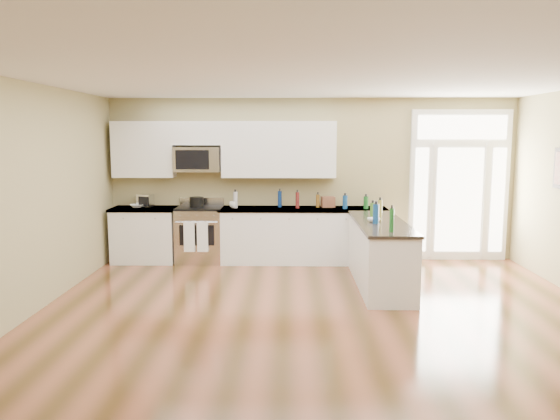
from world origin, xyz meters
name	(u,v)px	position (x,y,z in m)	size (l,w,h in m)	color
ground	(326,343)	(0.00, 0.00, 0.00)	(8.00, 8.00, 0.00)	#4F3316
room_shell	(328,181)	(0.00, 0.00, 1.71)	(8.00, 8.00, 8.00)	tan
back_cabinet_left	(145,236)	(-2.87, 3.69, 0.44)	(1.10, 0.66, 0.94)	white
back_cabinet_right	(303,237)	(-0.16, 3.69, 0.44)	(2.85, 0.66, 0.94)	white
peninsula_cabinet	(380,256)	(0.93, 2.24, 0.43)	(0.69, 2.32, 0.94)	white
upper_cabinet_left	(144,149)	(-2.88, 3.83, 1.93)	(1.04, 0.33, 0.95)	white
upper_cabinet_right	(279,149)	(-0.57, 3.83, 1.93)	(1.94, 0.33, 0.95)	white
upper_cabinet_short	(198,133)	(-1.95, 3.83, 2.20)	(0.82, 0.33, 0.40)	white
microwave	(198,159)	(-1.95, 3.80, 1.76)	(0.78, 0.41, 0.42)	silver
entry_door	(459,186)	(2.55, 3.95, 1.30)	(1.70, 0.10, 2.60)	white
kitchen_range	(200,234)	(-1.92, 3.69, 0.48)	(0.77, 0.69, 1.08)	silver
stockpot	(197,202)	(-1.97, 3.71, 1.04)	(0.24, 0.24, 0.18)	black
toaster_oven	(145,200)	(-2.88, 3.82, 1.05)	(0.25, 0.20, 0.21)	silver
cardboard_box	(328,202)	(0.28, 3.80, 1.03)	(0.22, 0.16, 0.18)	brown
bowl_left	(136,206)	(-3.00, 3.70, 0.97)	(0.22, 0.22, 0.05)	white
bowl_peninsula	(374,220)	(0.82, 2.20, 0.97)	(0.18, 0.18, 0.06)	white
cup_counter	(233,205)	(-1.34, 3.68, 1.00)	(0.14, 0.14, 0.11)	white
counter_bottles	(336,206)	(0.35, 3.02, 1.07)	(2.40, 2.44, 0.31)	#19591E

